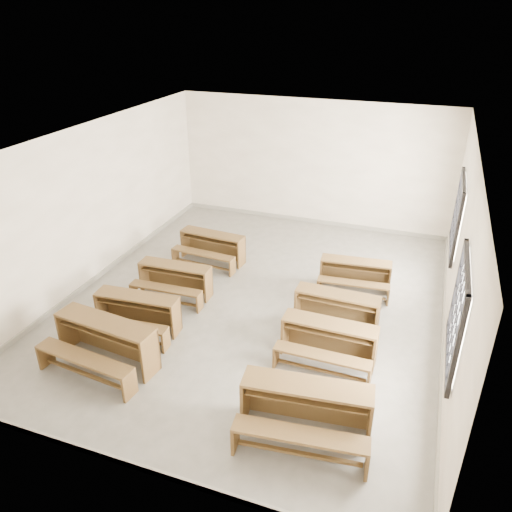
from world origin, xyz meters
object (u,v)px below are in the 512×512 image
(desk_set_2, at_px, (174,278))
(desk_set_5, at_px, (328,339))
(desk_set_0, at_px, (105,340))
(desk_set_1, at_px, (137,310))
(desk_set_3, at_px, (212,245))
(desk_set_4, at_px, (306,407))
(desk_set_7, at_px, (355,273))
(desk_set_6, at_px, (336,308))

(desk_set_2, xyz_separation_m, desk_set_5, (3.32, -0.99, 0.02))
(desk_set_0, bearing_deg, desk_set_1, 98.35)
(desk_set_0, xyz_separation_m, desk_set_1, (-0.04, 0.99, -0.06))
(desk_set_3, xyz_separation_m, desk_set_4, (3.28, -4.23, 0.07))
(desk_set_1, relative_size, desk_set_7, 1.06)
(desk_set_3, relative_size, desk_set_6, 1.02)
(desk_set_1, bearing_deg, desk_set_6, 16.83)
(desk_set_1, height_order, desk_set_3, desk_set_1)
(desk_set_0, bearing_deg, desk_set_4, 0.43)
(desk_set_5, height_order, desk_set_6, desk_set_5)
(desk_set_3, xyz_separation_m, desk_set_6, (3.16, -1.62, 0.00))
(desk_set_0, distance_m, desk_set_6, 3.97)
(desk_set_4, bearing_deg, desk_set_2, 135.61)
(desk_set_3, bearing_deg, desk_set_1, -88.22)
(desk_set_6, height_order, desk_set_7, desk_set_6)
(desk_set_4, xyz_separation_m, desk_set_5, (-0.05, 1.64, -0.05))
(desk_set_3, height_order, desk_set_7, desk_set_3)
(desk_set_0, height_order, desk_set_4, desk_set_4)
(desk_set_4, distance_m, desk_set_5, 1.64)
(desk_set_1, bearing_deg, desk_set_7, 34.58)
(desk_set_3, distance_m, desk_set_5, 4.14)
(desk_set_2, xyz_separation_m, desk_set_7, (3.33, 1.43, -0.01))
(desk_set_3, height_order, desk_set_4, desk_set_4)
(desk_set_4, height_order, desk_set_7, desk_set_4)
(desk_set_1, height_order, desk_set_6, desk_set_1)
(desk_set_7, bearing_deg, desk_set_6, -98.55)
(desk_set_5, bearing_deg, desk_set_4, -87.39)
(desk_set_6, bearing_deg, desk_set_3, 154.12)
(desk_set_2, height_order, desk_set_4, desk_set_4)
(desk_set_5, bearing_deg, desk_set_2, 164.10)
(desk_set_5, bearing_deg, desk_set_1, -174.11)
(desk_set_0, bearing_deg, desk_set_6, 40.91)
(desk_set_7, bearing_deg, desk_set_4, -94.61)
(desk_set_6, relative_size, desk_set_7, 1.03)
(desk_set_0, xyz_separation_m, desk_set_6, (3.27, 2.26, -0.06))
(desk_set_6, xyz_separation_m, desk_set_7, (0.09, 1.45, -0.02))
(desk_set_0, bearing_deg, desk_set_7, 54.15)
(desk_set_4, relative_size, desk_set_7, 1.25)
(desk_set_2, xyz_separation_m, desk_set_3, (0.09, 1.60, 0.01))
(desk_set_2, distance_m, desk_set_6, 3.25)
(desk_set_0, distance_m, desk_set_2, 2.28)
(desk_set_1, distance_m, desk_set_7, 4.35)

